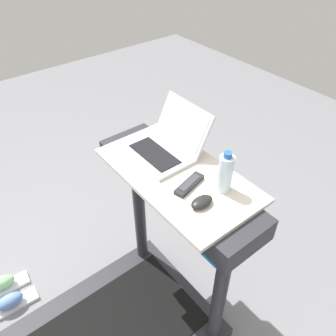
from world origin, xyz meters
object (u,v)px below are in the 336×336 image
object	(u,v)px
computer_mouse	(202,202)
sneaker_right	(12,302)
laptop	(166,144)
sneaker_left	(3,284)
water_bottle	(225,173)
tv_remote	(189,184)

from	to	relation	value
computer_mouse	sneaker_right	size ratio (longest dim) A/B	0.38
laptop	sneaker_right	size ratio (longest dim) A/B	1.19
sneaker_left	sneaker_right	xyz separation A→B (m)	(0.16, 0.00, 0.00)
computer_mouse	sneaker_left	world-z (taller)	computer_mouse
water_bottle	tv_remote	world-z (taller)	water_bottle
sneaker_left	sneaker_right	bearing A→B (deg)	0.00
computer_mouse	water_bottle	bearing A→B (deg)	95.90
laptop	sneaker_left	distance (m)	1.53
computer_mouse	tv_remote	bearing A→B (deg)	163.85
tv_remote	sneaker_right	size ratio (longest dim) A/B	0.63
water_bottle	sneaker_left	xyz separation A→B (m)	(-0.97, -0.91, -1.13)
water_bottle	sneaker_left	bearing A→B (deg)	-137.09
laptop	tv_remote	world-z (taller)	laptop
tv_remote	sneaker_left	world-z (taller)	tv_remote
water_bottle	sneaker_right	size ratio (longest dim) A/B	0.72
computer_mouse	sneaker_left	xyz separation A→B (m)	(-0.99, -0.77, -1.06)
sneaker_right	tv_remote	bearing A→B (deg)	48.52
sneaker_right	laptop	bearing A→B (deg)	62.33
tv_remote	sneaker_left	distance (m)	1.59
laptop	sneaker_right	xyz separation A→B (m)	(-0.46, -0.88, -1.09)
sneaker_left	water_bottle	bearing A→B (deg)	42.91
tv_remote	sneaker_left	size ratio (longest dim) A/B	0.62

